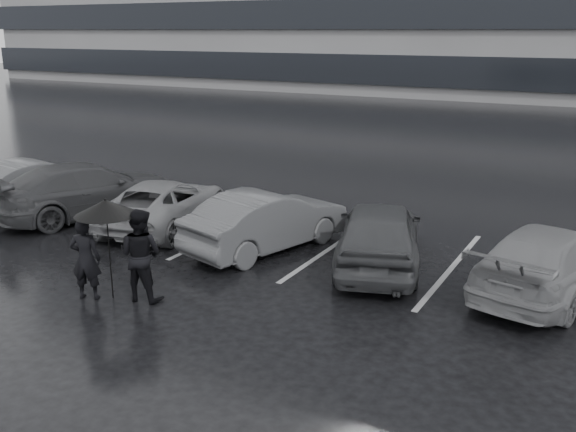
{
  "coord_description": "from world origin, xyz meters",
  "views": [
    {
      "loc": [
        6.49,
        -10.32,
        4.86
      ],
      "look_at": [
        0.27,
        1.0,
        1.1
      ],
      "focal_mm": 40.0,
      "sensor_mm": 36.0,
      "label": 1
    }
  ],
  "objects_px": {
    "car_west_b": "(164,203)",
    "car_west_c": "(87,189)",
    "pedestrian_left": "(86,259)",
    "car_west_a": "(267,220)",
    "car_east": "(550,260)",
    "car_west_d": "(37,180)",
    "car_main": "(379,234)",
    "pedestrian_right": "(140,255)"
  },
  "relations": [
    {
      "from": "car_west_a",
      "to": "car_main",
      "type": "bearing_deg",
      "value": -160.21
    },
    {
      "from": "car_main",
      "to": "car_west_d",
      "type": "relative_size",
      "value": 1.12
    },
    {
      "from": "car_west_c",
      "to": "pedestrian_right",
      "type": "xyz_separation_m",
      "value": [
        5.07,
        -3.64,
        0.15
      ]
    },
    {
      "from": "car_main",
      "to": "car_west_a",
      "type": "bearing_deg",
      "value": -14.76
    },
    {
      "from": "car_west_b",
      "to": "car_west_c",
      "type": "xyz_separation_m",
      "value": [
        -2.44,
        -0.22,
        0.12
      ]
    },
    {
      "from": "car_west_b",
      "to": "car_east",
      "type": "xyz_separation_m",
      "value": [
        9.23,
        0.12,
        0.04
      ]
    },
    {
      "from": "pedestrian_right",
      "to": "car_east",
      "type": "bearing_deg",
      "value": -156.66
    },
    {
      "from": "car_west_d",
      "to": "pedestrian_right",
      "type": "bearing_deg",
      "value": 162.66
    },
    {
      "from": "car_west_c",
      "to": "car_east",
      "type": "xyz_separation_m",
      "value": [
        11.67,
        0.35,
        -0.07
      ]
    },
    {
      "from": "car_west_a",
      "to": "car_west_d",
      "type": "relative_size",
      "value": 1.1
    },
    {
      "from": "car_main",
      "to": "pedestrian_left",
      "type": "distance_m",
      "value": 5.93
    },
    {
      "from": "car_west_a",
      "to": "car_east",
      "type": "xyz_separation_m",
      "value": [
        6.01,
        0.4,
        -0.03
      ]
    },
    {
      "from": "car_main",
      "to": "car_west_d",
      "type": "xyz_separation_m",
      "value": [
        -10.74,
        0.28,
        -0.1
      ]
    },
    {
      "from": "car_main",
      "to": "car_west_a",
      "type": "xyz_separation_m",
      "value": [
        -2.64,
        -0.18,
        -0.04
      ]
    },
    {
      "from": "car_west_a",
      "to": "car_west_b",
      "type": "bearing_deg",
      "value": 11.16
    },
    {
      "from": "car_west_a",
      "to": "car_west_d",
      "type": "height_order",
      "value": "car_west_a"
    },
    {
      "from": "pedestrian_right",
      "to": "car_west_c",
      "type": "bearing_deg",
      "value": -43.49
    },
    {
      "from": "car_west_b",
      "to": "pedestrian_left",
      "type": "bearing_deg",
      "value": 99.02
    },
    {
      "from": "car_west_a",
      "to": "car_west_c",
      "type": "relative_size",
      "value": 0.83
    },
    {
      "from": "car_west_b",
      "to": "car_west_c",
      "type": "distance_m",
      "value": 2.45
    },
    {
      "from": "car_west_b",
      "to": "pedestrian_right",
      "type": "xyz_separation_m",
      "value": [
        2.63,
        -3.86,
        0.27
      ]
    },
    {
      "from": "pedestrian_left",
      "to": "car_west_d",
      "type": "bearing_deg",
      "value": -57.04
    },
    {
      "from": "car_west_a",
      "to": "car_west_b",
      "type": "distance_m",
      "value": 3.23
    },
    {
      "from": "car_west_d",
      "to": "pedestrian_left",
      "type": "xyz_separation_m",
      "value": [
        6.6,
        -4.51,
        0.16
      ]
    },
    {
      "from": "car_west_b",
      "to": "car_west_d",
      "type": "bearing_deg",
      "value": -14.69
    },
    {
      "from": "car_main",
      "to": "pedestrian_right",
      "type": "distance_m",
      "value": 4.96
    },
    {
      "from": "car_west_b",
      "to": "car_west_d",
      "type": "distance_m",
      "value": 4.89
    },
    {
      "from": "car_west_a",
      "to": "pedestrian_right",
      "type": "xyz_separation_m",
      "value": [
        -0.58,
        -3.59,
        0.19
      ]
    },
    {
      "from": "car_west_a",
      "to": "car_west_c",
      "type": "bearing_deg",
      "value": 15.48
    },
    {
      "from": "car_west_d",
      "to": "car_west_b",
      "type": "bearing_deg",
      "value": -171.18
    },
    {
      "from": "car_east",
      "to": "car_west_b",
      "type": "bearing_deg",
      "value": 12.71
    },
    {
      "from": "car_main",
      "to": "car_west_a",
      "type": "distance_m",
      "value": 2.65
    },
    {
      "from": "car_west_a",
      "to": "car_west_d",
      "type": "distance_m",
      "value": 8.11
    },
    {
      "from": "car_east",
      "to": "car_west_a",
      "type": "bearing_deg",
      "value": 15.69
    },
    {
      "from": "car_west_d",
      "to": "pedestrian_left",
      "type": "distance_m",
      "value": 8.0
    },
    {
      "from": "car_east",
      "to": "pedestrian_left",
      "type": "distance_m",
      "value": 8.74
    },
    {
      "from": "car_west_a",
      "to": "pedestrian_left",
      "type": "bearing_deg",
      "value": 85.66
    },
    {
      "from": "car_west_d",
      "to": "car_west_c",
      "type": "bearing_deg",
      "value": -178.43
    },
    {
      "from": "pedestrian_left",
      "to": "car_west_a",
      "type": "bearing_deg",
      "value": -132.99
    },
    {
      "from": "car_west_a",
      "to": "pedestrian_right",
      "type": "bearing_deg",
      "value": 96.73
    },
    {
      "from": "car_east",
      "to": "pedestrian_right",
      "type": "xyz_separation_m",
      "value": [
        -6.6,
        -3.99,
        0.22
      ]
    },
    {
      "from": "car_west_c",
      "to": "pedestrian_left",
      "type": "relative_size",
      "value": 3.18
    }
  ]
}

